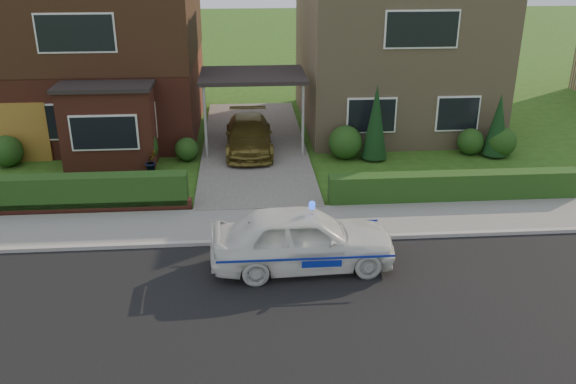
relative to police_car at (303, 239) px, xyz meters
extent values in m
plane|color=#274D14|center=(-0.92, -1.79, -0.74)|extent=(120.00, 120.00, 0.00)
cube|color=black|center=(-0.92, -1.79, -0.74)|extent=(60.00, 6.00, 0.02)
cube|color=#9E9993|center=(-0.92, 1.26, -0.68)|extent=(60.00, 0.16, 0.12)
cube|color=slate|center=(-0.92, 2.31, -0.69)|extent=(60.00, 2.00, 0.10)
cube|color=#666059|center=(-0.92, 9.21, -0.68)|extent=(3.80, 12.00, 0.12)
cube|color=brown|center=(-6.72, 12.21, 2.16)|extent=(7.20, 8.00, 5.80)
cube|color=white|center=(-8.31, 8.19, 0.66)|extent=(1.80, 0.08, 1.30)
cube|color=white|center=(-5.14, 8.19, 0.66)|extent=(1.60, 0.08, 1.30)
cube|color=white|center=(-6.72, 8.19, 3.66)|extent=(2.60, 0.08, 1.30)
cube|color=black|center=(-6.72, 12.21, 3.61)|extent=(7.26, 8.06, 2.90)
cube|color=brown|center=(-5.86, 7.51, 0.61)|extent=(3.00, 1.40, 2.70)
cube|color=black|center=(-5.86, 7.51, 2.03)|extent=(3.20, 1.60, 0.14)
cube|color=#9D8360|center=(4.88, 12.21, 2.16)|extent=(7.20, 8.00, 5.80)
cube|color=white|center=(3.29, 8.19, 0.66)|extent=(1.80, 0.08, 1.30)
cube|color=white|center=(6.46, 8.19, 0.66)|extent=(1.60, 0.08, 1.30)
cube|color=white|center=(4.88, 8.19, 3.66)|extent=(2.60, 0.08, 1.30)
cube|color=black|center=(-0.92, 9.21, 1.96)|extent=(3.80, 3.00, 0.14)
cylinder|color=gray|center=(-2.62, 7.81, 0.61)|extent=(0.10, 0.10, 2.70)
cylinder|color=gray|center=(0.78, 7.81, 0.61)|extent=(0.10, 0.10, 2.70)
cube|color=olive|center=(-9.17, 8.17, 0.31)|extent=(2.20, 0.10, 2.10)
cube|color=brown|center=(-6.72, 3.51, -0.56)|extent=(7.70, 0.25, 0.36)
cube|color=#103412|center=(-6.72, 3.66, -0.74)|extent=(7.50, 0.55, 0.90)
cube|color=#103412|center=(4.88, 3.56, -0.74)|extent=(7.50, 0.55, 0.80)
sphere|color=#103412|center=(-9.42, 7.71, -0.20)|extent=(1.08, 1.08, 1.08)
sphere|color=#103412|center=(-4.92, 7.51, -0.08)|extent=(1.32, 1.32, 1.32)
sphere|color=#103412|center=(-3.32, 7.81, -0.32)|extent=(0.84, 0.84, 0.84)
sphere|color=#103412|center=(2.28, 7.61, -0.14)|extent=(1.20, 1.20, 1.20)
sphere|color=#103412|center=(6.88, 7.71, -0.26)|extent=(0.96, 0.96, 0.96)
sphere|color=#103412|center=(7.88, 7.41, -0.20)|extent=(1.08, 1.08, 1.08)
cone|color=black|center=(3.28, 7.41, 0.56)|extent=(0.90, 0.90, 2.60)
cone|color=black|center=(7.68, 7.41, 0.36)|extent=(0.90, 0.90, 2.20)
imported|color=silver|center=(0.00, 0.00, 0.00)|extent=(1.94, 4.42, 1.48)
sphere|color=#193FF2|center=(0.22, 0.00, 0.82)|extent=(0.17, 0.17, 0.17)
cube|color=navy|center=(0.00, -0.88, -0.06)|extent=(4.00, 0.01, 0.05)
cube|color=navy|center=(0.00, 0.88, -0.06)|extent=(4.00, 0.01, 0.05)
ellipsoid|color=black|center=(-1.21, -0.10, 0.29)|extent=(0.22, 0.17, 0.21)
sphere|color=white|center=(-1.20, -0.16, 0.28)|extent=(0.11, 0.11, 0.11)
sphere|color=black|center=(-1.19, -0.12, 0.43)|extent=(0.13, 0.13, 0.13)
cone|color=black|center=(-1.24, -0.11, 0.49)|extent=(0.04, 0.04, 0.05)
cone|color=black|center=(-1.15, -0.11, 0.49)|extent=(0.04, 0.04, 0.05)
imported|color=brown|center=(-1.12, 8.39, -0.03)|extent=(1.66, 4.08, 1.18)
imported|color=gray|center=(-7.77, 4.21, -0.36)|extent=(0.41, 0.29, 0.76)
imported|color=gray|center=(-4.42, 6.67, -0.35)|extent=(0.55, 0.53, 0.78)
imported|color=gray|center=(-4.71, 4.21, -0.33)|extent=(0.55, 0.55, 0.83)
camera|label=1|loc=(-1.33, -12.74, 6.55)|focal=38.00mm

